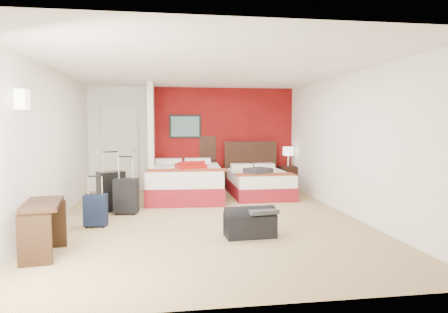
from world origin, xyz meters
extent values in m
plane|color=tan|center=(0.00, 0.00, 0.00)|extent=(6.50, 6.50, 0.00)
cube|color=white|center=(0.00, 3.25, 1.25)|extent=(5.00, 0.04, 2.50)
cube|color=white|center=(-2.50, 0.00, 1.25)|extent=(0.04, 6.50, 2.50)
cube|color=black|center=(-0.20, 3.19, 1.55)|extent=(0.78, 0.03, 0.58)
cube|color=white|center=(-2.38, -1.50, 1.90)|extent=(0.12, 0.20, 0.24)
cube|color=maroon|center=(0.75, 3.23, 1.25)|extent=(3.50, 0.04, 2.50)
cube|color=silver|center=(-1.00, 2.61, 1.25)|extent=(0.12, 1.20, 2.50)
cube|color=silver|center=(-1.75, 3.20, 1.02)|extent=(0.82, 0.06, 2.05)
cube|color=white|center=(-0.26, 2.11, 0.33)|extent=(1.70, 2.32, 0.67)
cube|color=silver|center=(1.40, 2.11, 0.27)|extent=(1.25, 1.78, 0.53)
cube|color=#A3120E|center=(-0.16, 2.01, 0.72)|extent=(0.81, 0.95, 0.10)
cube|color=#38373C|center=(1.30, 1.81, 0.59)|extent=(0.65, 0.62, 0.12)
cube|color=black|center=(2.31, 2.86, 0.29)|extent=(0.45, 0.45, 0.57)
cylinder|color=white|center=(2.31, 2.86, 0.81)|extent=(0.31, 0.31, 0.48)
cube|color=black|center=(-1.70, 0.95, 0.35)|extent=(0.55, 0.46, 0.71)
cube|color=black|center=(-1.40, 0.64, 0.30)|extent=(0.45, 0.32, 0.61)
cube|color=black|center=(-1.79, -0.21, 0.24)|extent=(0.36, 0.23, 0.48)
cube|color=black|center=(0.48, -1.10, 0.18)|extent=(0.73, 0.42, 0.36)
cube|color=#3A3B3F|center=(0.63, -1.15, 0.39)|extent=(0.47, 0.42, 0.06)
cube|color=black|center=(-2.18, -1.56, 0.34)|extent=(0.51, 0.86, 0.67)
camera|label=1|loc=(-0.72, -6.59, 1.61)|focal=32.02mm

